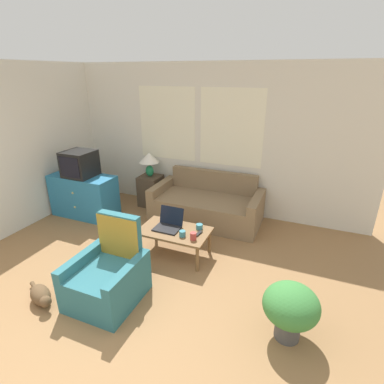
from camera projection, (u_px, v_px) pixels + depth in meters
ground_plane at (58, 361)px, 2.71m from camera, size 16.00×16.00×0.00m
wall_back at (202, 140)px, 5.34m from camera, size 5.85×0.06×2.60m
wall_left at (13, 150)px, 4.65m from camera, size 0.05×4.62×2.60m
couch at (207, 206)px, 5.23m from camera, size 1.86×0.90×0.80m
armchair at (109, 277)px, 3.40m from camera, size 0.72×0.77×0.93m
tv_dresser at (84, 196)px, 5.34m from camera, size 1.16×0.53×0.75m
television at (80, 164)px, 5.11m from camera, size 0.49×0.48×0.44m
side_table at (151, 191)px, 5.79m from camera, size 0.40×0.40×0.59m
table_lamp at (149, 160)px, 5.56m from camera, size 0.37×0.37×0.45m
coffee_table at (175, 233)px, 4.16m from camera, size 0.97×0.58×0.39m
laptop at (169, 224)px, 4.19m from camera, size 0.35×0.33×0.27m
cup_navy at (182, 234)px, 3.97m from camera, size 0.09×0.09×0.08m
cup_yellow at (193, 236)px, 3.89m from camera, size 0.08×0.08×0.10m
cup_white at (199, 227)px, 4.17m from camera, size 0.09×0.09×0.07m
tv_remote at (198, 234)px, 4.03m from camera, size 0.07×0.16×0.02m
potted_plant at (291, 307)px, 2.82m from camera, size 0.53×0.53×0.59m
cat_black at (41, 295)px, 3.36m from camera, size 0.57×0.34×0.20m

